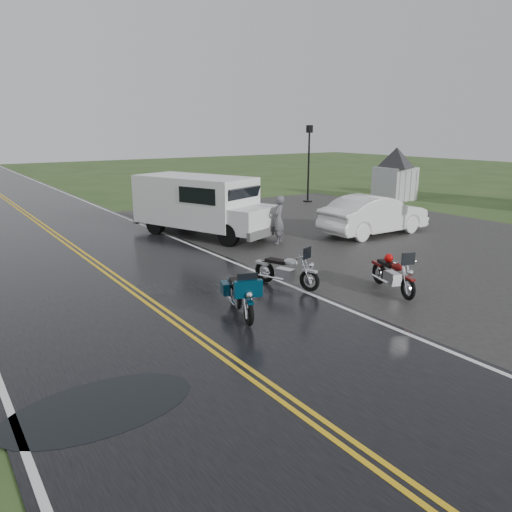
# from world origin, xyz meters

# --- Properties ---
(ground) EXTENTS (120.00, 120.00, 0.00)m
(ground) POSITION_xyz_m (0.00, 0.00, 0.00)
(ground) COLOR #2D471E
(ground) RESTS_ON ground
(road) EXTENTS (8.00, 100.00, 0.04)m
(road) POSITION_xyz_m (0.00, 10.00, 0.02)
(road) COLOR black
(road) RESTS_ON ground
(parking_pad) EXTENTS (14.00, 24.00, 0.03)m
(parking_pad) POSITION_xyz_m (11.00, 5.00, 0.01)
(parking_pad) COLOR black
(parking_pad) RESTS_ON ground
(visitor_center) EXTENTS (16.00, 10.00, 4.80)m
(visitor_center) POSITION_xyz_m (20.00, 12.00, 2.40)
(visitor_center) COLOR #A8AAAD
(visitor_center) RESTS_ON ground
(motorcycle_red) EXTENTS (1.37, 2.18, 1.21)m
(motorcycle_red) POSITION_xyz_m (5.52, -0.92, 0.61)
(motorcycle_red) COLOR #5B0B0A
(motorcycle_red) RESTS_ON ground
(motorcycle_teal) EXTENTS (1.35, 2.16, 1.20)m
(motorcycle_teal) POSITION_xyz_m (1.21, -0.05, 0.60)
(motorcycle_teal) COLOR #05293D
(motorcycle_teal) RESTS_ON ground
(motorcycle_silver) EXTENTS (1.38, 2.16, 1.20)m
(motorcycle_silver) POSITION_xyz_m (3.88, 1.03, 0.60)
(motorcycle_silver) COLOR #AFB1B7
(motorcycle_silver) RESTS_ON ground
(van_white) EXTENTS (4.48, 6.79, 2.50)m
(van_white) POSITION_xyz_m (4.90, 6.93, 1.25)
(van_white) COLOR white
(van_white) RESTS_ON ground
(person_at_van) EXTENTS (0.80, 0.76, 1.84)m
(person_at_van) POSITION_xyz_m (6.72, 6.24, 0.92)
(person_at_van) COLOR #545359
(person_at_van) RESTS_ON ground
(sedan_white) EXTENTS (4.95, 1.74, 1.63)m
(sedan_white) POSITION_xyz_m (11.07, 5.39, 0.82)
(sedan_white) COLOR white
(sedan_white) RESTS_ON ground
(lamp_post_far_right) EXTENTS (0.39, 0.39, 4.55)m
(lamp_post_far_right) POSITION_xyz_m (14.85, 14.16, 2.28)
(lamp_post_far_right) COLOR black
(lamp_post_far_right) RESTS_ON ground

